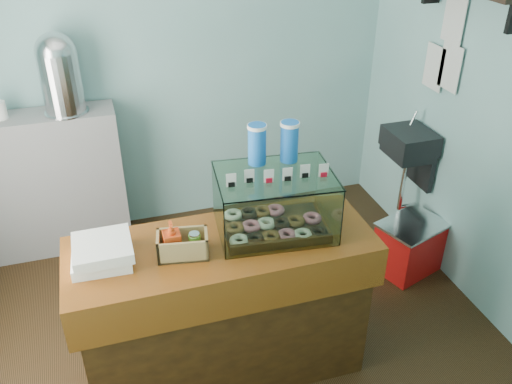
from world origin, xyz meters
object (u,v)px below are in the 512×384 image
object	(u,v)px
counter	(225,308)
display_case	(273,199)
coffee_urn	(59,72)
red_cooler	(409,246)

from	to	relation	value
counter	display_case	bearing A→B (deg)	13.78
coffee_urn	red_cooler	size ratio (longest dim) A/B	1.03
red_cooler	display_case	bearing A→B (deg)	-179.20
display_case	red_cooler	bearing A→B (deg)	25.43
display_case	coffee_urn	world-z (taller)	coffee_urn
counter	display_case	world-z (taller)	display_case
counter	display_case	size ratio (longest dim) A/B	2.48
counter	coffee_urn	xyz separation A→B (m)	(-0.72, 1.56, 0.93)
display_case	red_cooler	world-z (taller)	display_case
red_cooler	coffee_urn	bearing A→B (deg)	135.92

